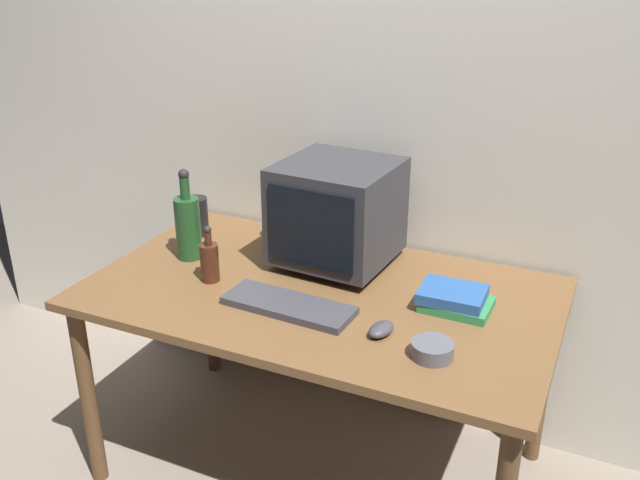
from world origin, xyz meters
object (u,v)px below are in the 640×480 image
book_stack (454,299)px  cd_spindle (432,350)px  computer_mouse (381,329)px  bottle_short (209,261)px  keyboard (289,305)px  bottle_tall (188,225)px  crt_monitor (337,213)px  mug (276,227)px  metal_canister (197,216)px

book_stack → cd_spindle: size_ratio=1.88×
computer_mouse → bottle_short: (-0.65, 0.09, 0.06)m
keyboard → book_stack: bearing=28.5°
cd_spindle → book_stack: bearing=93.1°
bottle_tall → cd_spindle: bearing=-15.2°
book_stack → crt_monitor: bearing=162.1°
mug → crt_monitor: bearing=-20.0°
crt_monitor → metal_canister: (-0.60, 0.01, -0.12)m
bottle_short → metal_canister: bearing=129.8°
bottle_tall → mug: (0.20, 0.29, -0.08)m
crt_monitor → metal_canister: 0.61m
bottle_tall → mug: 0.36m
computer_mouse → book_stack: bearing=71.6°
bottle_short → metal_canister: 0.42m
keyboard → bottle_short: bearing=171.7°
bottle_tall → keyboard: bearing=-21.1°
cd_spindle → keyboard: bearing=171.2°
mug → metal_canister: bearing=-162.0°
bottle_short → cd_spindle: 0.83m
computer_mouse → book_stack: (0.15, 0.25, 0.01)m
computer_mouse → keyboard: bearing=-171.1°
keyboard → mug: (-0.30, 0.48, 0.03)m
crt_monitor → computer_mouse: (0.31, -0.40, -0.17)m
keyboard → cd_spindle: (0.49, -0.08, 0.01)m
bottle_tall → bottle_short: bottle_tall is taller
book_stack → metal_canister: 1.08m
crt_monitor → cd_spindle: 0.68m
bottle_tall → mug: size_ratio=2.81×
bottle_tall → cd_spindle: (0.99, -0.27, -0.10)m
cd_spindle → metal_canister: bearing=156.9°
cd_spindle → metal_canister: size_ratio=0.80×
keyboard → computer_mouse: (0.32, -0.02, 0.01)m
book_stack → bottle_short: bearing=-168.9°
bottle_tall → book_stack: (0.97, 0.03, -0.09)m
computer_mouse → metal_canister: bearing=169.1°
crt_monitor → cd_spindle: size_ratio=3.42×
computer_mouse → book_stack: size_ratio=0.44×
mug → bottle_tall: bearing=-124.7°
computer_mouse → bottle_short: size_ratio=0.50×
computer_mouse → metal_canister: (-0.92, 0.41, 0.06)m
metal_canister → cd_spindle: bearing=-23.1°
keyboard → bottle_tall: (-0.50, 0.19, 0.11)m
computer_mouse → mug: bearing=153.8°
bottle_short → mug: bottle_short is taller
keyboard → crt_monitor: bearing=92.7°
crt_monitor → metal_canister: bearing=178.7°
book_stack → mug: size_ratio=1.88×
crt_monitor → book_stack: (0.47, -0.15, -0.16)m
bottle_short → mug: bearing=85.8°
bottle_tall → bottle_short: size_ratio=1.69×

